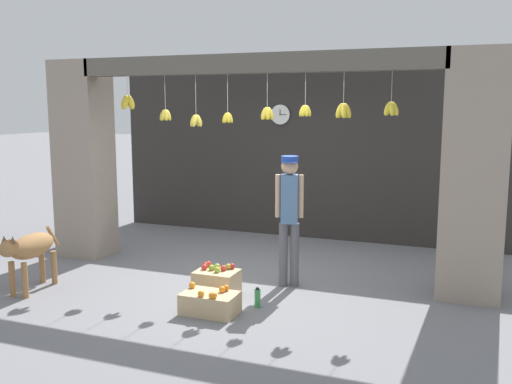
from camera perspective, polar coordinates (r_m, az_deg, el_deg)
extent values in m
plane|color=slate|center=(7.42, -1.07, -8.70)|extent=(60.00, 60.00, 0.00)
cube|color=#2D2B28|center=(9.56, 4.80, 3.91)|extent=(6.65, 0.12, 2.85)
cube|color=gray|center=(8.74, -16.82, 3.11)|extent=(0.70, 0.60, 2.85)
cube|color=gray|center=(6.90, 20.96, 1.49)|extent=(0.70, 0.60, 2.85)
cube|color=#5B564C|center=(7.21, -0.76, 12.72)|extent=(4.75, 0.24, 0.24)
cylinder|color=#B2AD99|center=(8.03, -12.76, 10.34)|extent=(0.01, 0.01, 0.26)
ellipsoid|color=yellow|center=(8.00, -12.39, 8.76)|extent=(0.14, 0.08, 0.21)
ellipsoid|color=yellow|center=(8.08, -12.50, 8.76)|extent=(0.08, 0.14, 0.21)
ellipsoid|color=yellow|center=(8.06, -13.03, 8.74)|extent=(0.14, 0.08, 0.21)
ellipsoid|color=yellow|center=(7.99, -12.92, 8.75)|extent=(0.08, 0.14, 0.21)
cylinder|color=#B2AD99|center=(7.76, -9.09, 9.79)|extent=(0.01, 0.01, 0.45)
ellipsoid|color=gold|center=(7.73, -8.77, 7.61)|extent=(0.11, 0.06, 0.17)
ellipsoid|color=gold|center=(7.77, -8.75, 7.61)|extent=(0.09, 0.10, 0.17)
ellipsoid|color=gold|center=(7.79, -8.95, 7.61)|extent=(0.07, 0.11, 0.17)
ellipsoid|color=gold|center=(7.79, -9.21, 7.60)|extent=(0.11, 0.08, 0.17)
ellipsoid|color=gold|center=(7.76, -9.34, 7.60)|extent=(0.11, 0.08, 0.17)
ellipsoid|color=gold|center=(7.73, -9.25, 7.59)|extent=(0.07, 0.11, 0.17)
ellipsoid|color=gold|center=(7.71, -8.99, 7.60)|extent=(0.09, 0.10, 0.17)
cylinder|color=#B2AD99|center=(7.53, -6.05, 9.64)|extent=(0.01, 0.01, 0.51)
ellipsoid|color=yellow|center=(7.51, -5.71, 7.10)|extent=(0.11, 0.06, 0.18)
ellipsoid|color=yellow|center=(7.57, -5.86, 7.12)|extent=(0.06, 0.11, 0.18)
ellipsoid|color=yellow|center=(7.55, -6.31, 7.10)|extent=(0.11, 0.06, 0.18)
ellipsoid|color=yellow|center=(7.49, -6.16, 7.09)|extent=(0.06, 0.11, 0.18)
cylinder|color=#B2AD99|center=(7.30, -2.86, 9.82)|extent=(0.01, 0.01, 0.48)
ellipsoid|color=yellow|center=(7.29, -2.58, 7.42)|extent=(0.10, 0.05, 0.15)
ellipsoid|color=yellow|center=(7.32, -2.59, 7.42)|extent=(0.08, 0.09, 0.15)
ellipsoid|color=yellow|center=(7.34, -2.79, 7.42)|extent=(0.06, 0.10, 0.15)
ellipsoid|color=yellow|center=(7.33, -3.03, 7.42)|extent=(0.09, 0.07, 0.15)
ellipsoid|color=yellow|center=(7.30, -3.14, 7.41)|extent=(0.09, 0.07, 0.15)
ellipsoid|color=yellow|center=(7.27, -3.02, 7.41)|extent=(0.06, 0.10, 0.15)
ellipsoid|color=yellow|center=(7.27, -2.77, 7.41)|extent=(0.08, 0.09, 0.15)
cylinder|color=#B2AD99|center=(7.12, 1.13, 10.14)|extent=(0.01, 0.01, 0.41)
ellipsoid|color=yellow|center=(7.11, 1.46, 7.85)|extent=(0.11, 0.06, 0.18)
ellipsoid|color=yellow|center=(7.15, 1.40, 7.86)|extent=(0.09, 0.11, 0.18)
ellipsoid|color=yellow|center=(7.17, 1.07, 7.86)|extent=(0.09, 0.11, 0.18)
ellipsoid|color=yellow|center=(7.14, 0.80, 7.86)|extent=(0.11, 0.06, 0.18)
ellipsoid|color=yellow|center=(7.09, 0.86, 7.85)|extent=(0.09, 0.11, 0.18)
ellipsoid|color=yellow|center=(7.08, 1.19, 7.85)|extent=(0.09, 0.11, 0.18)
cylinder|color=#B2AD99|center=(6.95, 4.97, 10.25)|extent=(0.01, 0.01, 0.39)
ellipsoid|color=yellow|center=(6.94, 5.25, 8.09)|extent=(0.10, 0.05, 0.15)
ellipsoid|color=yellow|center=(6.97, 5.20, 8.10)|extent=(0.09, 0.09, 0.16)
ellipsoid|color=yellow|center=(6.99, 4.96, 8.10)|extent=(0.07, 0.10, 0.16)
ellipsoid|color=yellow|center=(6.98, 4.70, 8.10)|extent=(0.10, 0.08, 0.16)
ellipsoid|color=yellow|center=(6.94, 4.63, 8.10)|extent=(0.10, 0.08, 0.16)
ellipsoid|color=yellow|center=(6.92, 4.78, 8.10)|extent=(0.07, 0.10, 0.16)
ellipsoid|color=yellow|center=(6.92, 5.06, 8.09)|extent=(0.09, 0.09, 0.16)
cylinder|color=#B2AD99|center=(6.80, 8.78, 10.30)|extent=(0.01, 0.01, 0.37)
ellipsoid|color=yellow|center=(6.79, 9.13, 8.03)|extent=(0.13, 0.07, 0.19)
ellipsoid|color=yellow|center=(6.84, 8.93, 8.04)|extent=(0.09, 0.12, 0.20)
ellipsoid|color=yellow|center=(6.83, 8.46, 8.05)|extent=(0.12, 0.10, 0.20)
ellipsoid|color=yellow|center=(6.78, 8.35, 8.04)|extent=(0.12, 0.10, 0.20)
ellipsoid|color=yellow|center=(6.75, 8.76, 8.03)|extent=(0.09, 0.12, 0.20)
cylinder|color=#B2AD99|center=(6.76, 13.43, 10.25)|extent=(0.01, 0.01, 0.35)
ellipsoid|color=yellow|center=(6.75, 13.73, 8.09)|extent=(0.12, 0.06, 0.18)
ellipsoid|color=yellow|center=(6.79, 13.52, 8.10)|extent=(0.08, 0.11, 0.18)
ellipsoid|color=yellow|center=(6.78, 13.08, 8.11)|extent=(0.11, 0.10, 0.19)
ellipsoid|color=yellow|center=(6.73, 13.02, 8.11)|extent=(0.11, 0.10, 0.19)
ellipsoid|color=yellow|center=(6.71, 13.42, 8.10)|extent=(0.08, 0.11, 0.18)
ellipsoid|color=#9E7042|center=(7.37, -21.48, -5.02)|extent=(0.35, 0.75, 0.29)
cylinder|color=#9E7042|center=(7.19, -22.11, -8.19)|extent=(0.07, 0.07, 0.42)
cylinder|color=#9E7042|center=(7.30, -23.20, -8.01)|extent=(0.07, 0.07, 0.42)
cylinder|color=#9E7042|center=(7.62, -19.54, -7.12)|extent=(0.07, 0.07, 0.42)
cylinder|color=#9E7042|center=(7.72, -20.60, -6.97)|extent=(0.07, 0.07, 0.42)
ellipsoid|color=#9E7042|center=(7.05, -23.47, -5.19)|extent=(0.21, 0.28, 0.20)
cone|color=brown|center=(6.99, -23.16, -4.41)|extent=(0.07, 0.07, 0.08)
cone|color=brown|center=(7.07, -23.89, -4.32)|extent=(0.07, 0.07, 0.08)
cylinder|color=#9E7042|center=(7.67, -19.68, -4.16)|extent=(0.06, 0.23, 0.29)
cylinder|color=#56565B|center=(7.06, 3.88, -6.29)|extent=(0.11, 0.11, 0.79)
cylinder|color=#56565B|center=(7.06, 2.74, -6.26)|extent=(0.11, 0.11, 0.79)
cube|color=#4C7099|center=(6.91, 3.36, -0.70)|extent=(0.24, 0.22, 0.60)
cylinder|color=tan|center=(6.90, 4.52, -0.43)|extent=(0.06, 0.06, 0.52)
cylinder|color=tan|center=(6.92, 2.20, -0.39)|extent=(0.06, 0.06, 0.52)
sphere|color=tan|center=(6.86, 3.39, 2.59)|extent=(0.21, 0.21, 0.21)
cylinder|color=#234299|center=(6.85, 3.39, 3.32)|extent=(0.21, 0.21, 0.07)
cube|color=#234299|center=(6.75, 3.35, 2.98)|extent=(0.20, 0.15, 0.01)
cube|color=tan|center=(6.25, -4.62, -11.03)|extent=(0.59, 0.37, 0.23)
sphere|color=orange|center=(6.22, -3.41, -9.71)|extent=(0.07, 0.07, 0.07)
sphere|color=orange|center=(6.39, -6.40, -9.24)|extent=(0.07, 0.07, 0.07)
sphere|color=orange|center=(6.04, -4.42, -10.29)|extent=(0.07, 0.07, 0.07)
sphere|color=orange|center=(6.04, -4.24, -10.28)|extent=(0.07, 0.07, 0.07)
sphere|color=orange|center=(6.10, -5.51, -10.10)|extent=(0.07, 0.07, 0.07)
sphere|color=orange|center=(6.27, -3.03, -9.56)|extent=(0.07, 0.07, 0.07)
cube|color=tan|center=(6.83, -3.95, -9.03)|extent=(0.49, 0.37, 0.29)
sphere|color=#99B238|center=(6.84, -2.79, -7.46)|extent=(0.07, 0.07, 0.07)
sphere|color=red|center=(6.83, -5.19, -7.50)|extent=(0.07, 0.07, 0.07)
sphere|color=red|center=(6.96, -4.77, -7.18)|extent=(0.07, 0.07, 0.07)
sphere|color=#99B238|center=(6.80, -4.47, -7.56)|extent=(0.07, 0.07, 0.07)
sphere|color=red|center=(6.78, -3.28, -7.61)|extent=(0.07, 0.07, 0.07)
sphere|color=#99B238|center=(6.71, -3.93, -7.78)|extent=(0.07, 0.07, 0.07)
sphere|color=red|center=(6.85, -2.43, -7.44)|extent=(0.07, 0.07, 0.07)
sphere|color=red|center=(6.92, -5.09, -7.29)|extent=(0.07, 0.07, 0.07)
sphere|color=#99B238|center=(6.85, -3.91, -7.45)|extent=(0.07, 0.07, 0.07)
cylinder|color=#38934C|center=(6.42, 0.15, -10.59)|extent=(0.07, 0.07, 0.20)
cylinder|color=black|center=(6.38, 0.15, -9.65)|extent=(0.04, 0.04, 0.02)
cylinder|color=black|center=(9.58, 2.47, 7.75)|extent=(0.35, 0.01, 0.35)
cylinder|color=white|center=(9.57, 2.44, 7.75)|extent=(0.33, 0.02, 0.33)
cube|color=black|center=(9.56, 2.42, 7.96)|extent=(0.01, 0.01, 0.09)
cube|color=black|center=(9.54, 2.70, 7.74)|extent=(0.13, 0.01, 0.01)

